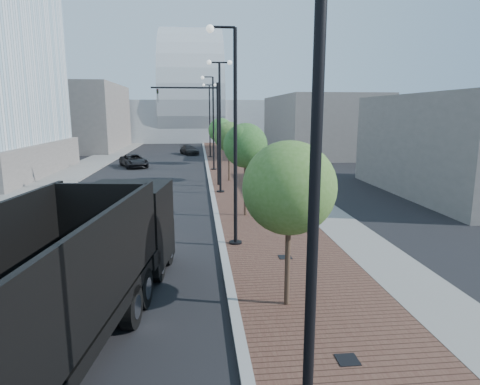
{
  "coord_description": "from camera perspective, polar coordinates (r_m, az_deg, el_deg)",
  "views": [
    {
      "loc": [
        -0.98,
        -7.43,
        5.8
      ],
      "look_at": [
        1.0,
        12.0,
        2.0
      ],
      "focal_mm": 31.04,
      "sensor_mm": 36.0,
      "label": 1
    }
  ],
  "objects": [
    {
      "name": "streetlight_0",
      "position": [
        5.74,
        10.23,
        1.0
      ],
      "size": [
        1.72,
        0.56,
        9.28
      ],
      "color": "black",
      "rests_on": "ground"
    },
    {
      "name": "white_sedan",
      "position": [
        18.86,
        -13.27,
        -5.09
      ],
      "size": [
        1.63,
        4.1,
        1.33
      ],
      "primitive_type": "imported",
      "rotation": [
        0.0,
        0.0,
        0.06
      ],
      "color": "silver",
      "rests_on": "ground"
    },
    {
      "name": "sidewalk",
      "position": [
        47.98,
        -0.41,
        4.14
      ],
      "size": [
        7.0,
        140.0,
        0.12
      ],
      "primitive_type": "cube",
      "color": "#4C2D23",
      "rests_on": "ground"
    },
    {
      "name": "streetlight_2",
      "position": [
        29.49,
        -2.78,
        9.09
      ],
      "size": [
        1.72,
        0.56,
        9.28
      ],
      "color": "black",
      "rests_on": "ground"
    },
    {
      "name": "commercial_block_e",
      "position": [
        33.43,
        28.95,
        5.7
      ],
      "size": [
        10.0,
        16.0,
        7.0
      ],
      "primitive_type": "cube",
      "color": "#5E5854",
      "rests_on": "ground"
    },
    {
      "name": "utility_cover_1",
      "position": [
        16.78,
        6.22,
        -8.81
      ],
      "size": [
        0.5,
        0.5,
        0.02
      ],
      "primitive_type": "cube",
      "color": "black",
      "rests_on": "sidewalk"
    },
    {
      "name": "pedestrian",
      "position": [
        26.06,
        9.91,
        -0.11
      ],
      "size": [
        0.73,
        0.63,
        1.69
      ],
      "primitive_type": "imported",
      "rotation": [
        0.0,
        0.0,
        3.58
      ],
      "color": "black",
      "rests_on": "ground"
    },
    {
      "name": "concrete_strip",
      "position": [
        48.31,
        2.78,
        4.18
      ],
      "size": [
        2.4,
        140.0,
        0.13
      ],
      "primitive_type": "cube",
      "color": "slate",
      "rests_on": "ground"
    },
    {
      "name": "streetlight_3",
      "position": [
        41.48,
        -3.83,
        8.97
      ],
      "size": [
        1.44,
        0.56,
        9.21
      ],
      "color": "black",
      "rests_on": "ground"
    },
    {
      "name": "dark_car_mid",
      "position": [
        45.79,
        -14.38,
        4.25
      ],
      "size": [
        3.9,
        5.42,
        1.37
      ],
      "primitive_type": "imported",
      "rotation": [
        0.0,
        0.0,
        0.37
      ],
      "color": "black",
      "rests_on": "ground"
    },
    {
      "name": "curb",
      "position": [
        47.78,
        -4.61,
        4.09
      ],
      "size": [
        0.3,
        140.0,
        0.14
      ],
      "primitive_type": "cube",
      "color": "gray",
      "rests_on": "ground"
    },
    {
      "name": "tree_3",
      "position": [
        46.57,
        -2.6,
        8.51
      ],
      "size": [
        2.75,
        2.75,
        5.16
      ],
      "color": "#382619",
      "rests_on": "ground"
    },
    {
      "name": "west_sidewalk",
      "position": [
        49.26,
        -19.93,
        3.66
      ],
      "size": [
        4.0,
        140.0,
        0.12
      ],
      "primitive_type": "cube",
      "color": "slate",
      "rests_on": "ground"
    },
    {
      "name": "dump_truck",
      "position": [
        12.43,
        -19.47,
        -9.45
      ],
      "size": [
        4.52,
        14.03,
        3.77
      ],
      "rotation": [
        0.0,
        0.0,
        -0.13
      ],
      "color": "black",
      "rests_on": "ground"
    },
    {
      "name": "tree_0",
      "position": [
        11.94,
        6.97,
        0.61
      ],
      "size": [
        2.71,
        2.71,
        5.03
      ],
      "color": "#382619",
      "rests_on": "ground"
    },
    {
      "name": "commercial_block_nw",
      "position": [
        70.07,
        -21.88,
        9.58
      ],
      "size": [
        14.0,
        20.0,
        10.0
      ],
      "primitive_type": "cube",
      "color": "#655F5B",
      "rests_on": "ground"
    },
    {
      "name": "tree_2",
      "position": [
        34.61,
        -1.47,
        7.66
      ],
      "size": [
        2.5,
        2.47,
        5.03
      ],
      "color": "#382619",
      "rests_on": "ground"
    },
    {
      "name": "streetlight_1",
      "position": [
        17.55,
        -1.01,
        6.24
      ],
      "size": [
        1.44,
        0.56,
        9.21
      ],
      "color": "black",
      "rests_on": "ground"
    },
    {
      "name": "commercial_block_ne",
      "position": [
        59.91,
        10.79,
        9.1
      ],
      "size": [
        12.0,
        22.0,
        8.0
      ],
      "primitive_type": "cube",
      "color": "slate",
      "rests_on": "ground"
    },
    {
      "name": "dark_car_far",
      "position": [
        58.14,
        -6.99,
        5.83
      ],
      "size": [
        3.06,
        4.68,
        1.26
      ],
      "primitive_type": "imported",
      "rotation": [
        0.0,
        0.0,
        0.32
      ],
      "color": "black",
      "rests_on": "ground"
    },
    {
      "name": "traffic_mast",
      "position": [
        32.45,
        -4.68,
        9.53
      ],
      "size": [
        5.09,
        0.2,
        8.0
      ],
      "color": "black",
      "rests_on": "ground"
    },
    {
      "name": "utility_cover_2",
      "position": [
        27.24,
        1.44,
        -1.01
      ],
      "size": [
        0.5,
        0.5,
        0.02
      ],
      "primitive_type": "cube",
      "color": "black",
      "rests_on": "sidewalk"
    },
    {
      "name": "streetlight_4",
      "position": [
        53.46,
        -4.18,
        9.93
      ],
      "size": [
        1.72,
        0.56,
        9.28
      ],
      "color": "black",
      "rests_on": "ground"
    },
    {
      "name": "convention_center",
      "position": [
        92.43,
        -6.56,
        11.07
      ],
      "size": [
        50.0,
        30.0,
        50.0
      ],
      "color": "#A1A7AB",
      "rests_on": "ground"
    },
    {
      "name": "utility_cover_0",
      "position": [
        10.7,
        14.56,
        -21.36
      ],
      "size": [
        0.5,
        0.5,
        0.02
      ],
      "primitive_type": "cube",
      "color": "black",
      "rests_on": "sidewalk"
    },
    {
      "name": "tree_1",
      "position": [
        22.68,
        0.86,
        6.46
      ],
      "size": [
        2.46,
        2.42,
        5.23
      ],
      "color": "#382619",
      "rests_on": "ground"
    }
  ]
}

